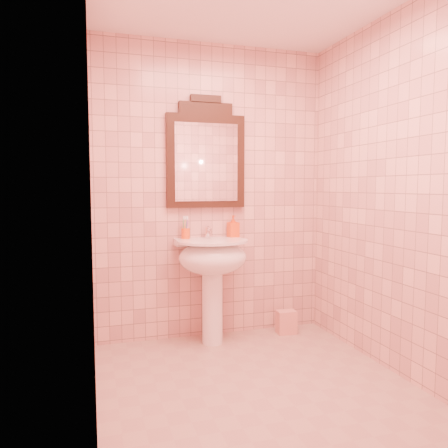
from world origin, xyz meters
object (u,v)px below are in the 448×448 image
object	(u,v)px
toothbrush_cup	(186,233)
towel	(286,322)
mirror	(206,156)
pedestal_sink	(213,265)
soap_dispenser	(233,226)

from	to	relation	value
toothbrush_cup	towel	bearing A→B (deg)	-7.01
mirror	towel	distance (m)	1.62
pedestal_sink	mirror	xyz separation A→B (m)	(-0.00, 0.20, 0.89)
pedestal_sink	soap_dispenser	world-z (taller)	soap_dispenser
soap_dispenser	towel	world-z (taller)	soap_dispenser
mirror	soap_dispenser	distance (m)	0.64
pedestal_sink	soap_dispenser	xyz separation A→B (m)	(0.23, 0.16, 0.30)
toothbrush_cup	soap_dispenser	world-z (taller)	soap_dispenser
soap_dispenser	towel	size ratio (longest dim) A/B	0.93
towel	pedestal_sink	bearing A→B (deg)	-176.08
towel	soap_dispenser	bearing A→B (deg)	165.83
soap_dispenser	towel	bearing A→B (deg)	-20.86
toothbrush_cup	soap_dispenser	bearing A→B (deg)	1.07
soap_dispenser	pedestal_sink	bearing A→B (deg)	-151.41
toothbrush_cup	soap_dispenser	xyz separation A→B (m)	(0.42, 0.01, 0.05)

